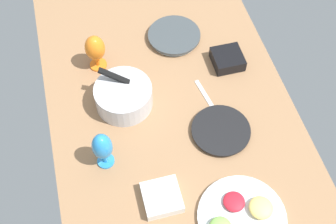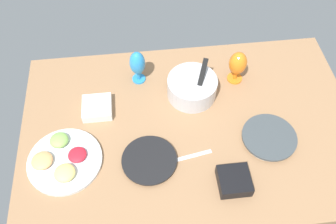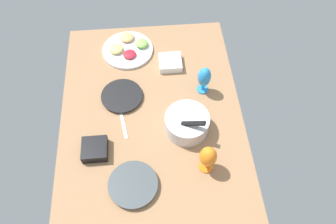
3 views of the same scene
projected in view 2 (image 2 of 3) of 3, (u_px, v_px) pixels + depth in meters
ground_plane at (190, 128)px, 172.31cm from camera, size 160.00×104.00×4.00cm
dinner_plate_left at (149, 160)px, 158.68cm from camera, size 24.59×24.59×2.13cm
dinner_plate_right at (269, 138)px, 164.99cm from camera, size 25.15×25.15×2.95cm
mixing_bowl at (192, 87)px, 177.24cm from camera, size 24.48×24.48×17.10cm
fruit_platter at (63, 160)px, 158.14cm from camera, size 32.96×32.96×5.41cm
hurricane_glass_blue at (137, 64)px, 178.21cm from camera, size 7.85×7.85×19.22cm
hurricane_glass_orange at (238, 64)px, 178.71cm from camera, size 8.95×8.95×18.36cm
square_bowl_black at (234, 180)px, 150.95cm from camera, size 13.42×13.42×5.58cm
square_bowl_white at (97, 107)px, 173.91cm from camera, size 14.03×14.03×4.53cm
fork_by_left_plate at (192, 156)px, 160.97cm from camera, size 18.04×4.87×0.60cm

